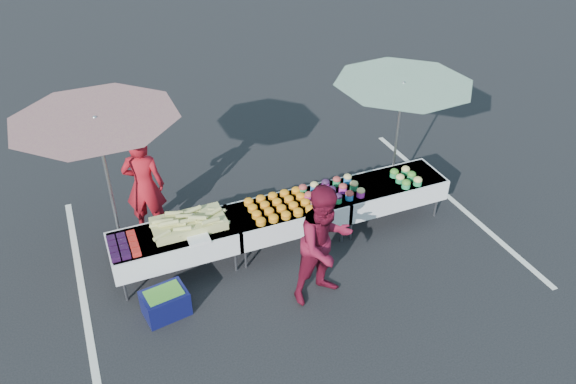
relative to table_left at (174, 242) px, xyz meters
name	(u,v)px	position (x,y,z in m)	size (l,w,h in m)	color
ground	(288,243)	(1.80, 0.00, -0.58)	(80.00, 80.00, 0.00)	black
stripe_left	(83,298)	(-1.40, 0.00, -0.58)	(0.10, 5.00, 0.00)	silver
stripe_right	(451,199)	(5.00, 0.00, -0.58)	(0.10, 5.00, 0.00)	silver
table_left	(174,242)	(0.00, 0.00, 0.00)	(1.86, 0.81, 0.75)	white
table_center	(288,214)	(1.80, 0.00, 0.00)	(1.86, 0.81, 0.75)	white
table_right	(388,189)	(3.60, 0.00, 0.00)	(1.86, 0.81, 0.75)	white
berry_punnets	(123,246)	(-0.71, -0.06, 0.21)	(0.40, 0.54, 0.08)	black
corn_pile	(189,222)	(0.26, 0.04, 0.26)	(1.16, 0.57, 0.26)	#B5B95F
plastic_bags	(199,239)	(0.30, -0.30, 0.19)	(0.30, 0.25, 0.05)	white
carrot_bowls	(279,205)	(1.65, -0.01, 0.22)	(0.95, 0.69, 0.11)	#C47915
potato_cups	(332,191)	(2.55, 0.00, 0.25)	(0.94, 0.58, 0.16)	#2975C3
bean_baskets	(406,177)	(3.86, -0.10, 0.24)	(0.36, 0.50, 0.15)	#24904F
vendor	(144,185)	(-0.17, 1.21, 0.30)	(0.65, 0.42, 1.77)	#A6121E
customer	(325,244)	(1.82, -1.24, 0.33)	(0.89, 0.69, 1.83)	maroon
umbrella_left	(97,131)	(-0.70, 0.80, 1.59)	(3.05, 3.05, 2.40)	black
umbrella_right	(402,94)	(3.94, 0.40, 1.49)	(2.83, 2.83, 2.29)	black
storage_bin	(165,303)	(-0.35, -0.76, -0.38)	(0.66, 0.52, 0.39)	#0D0F41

